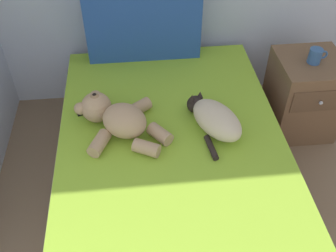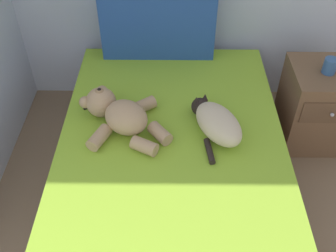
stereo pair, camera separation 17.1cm
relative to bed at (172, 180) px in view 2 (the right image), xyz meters
The scene contains 7 objects.
bed is the anchor object (origin of this frame).
patterned_cushion 1.04m from the bed, 95.89° to the left, with size 0.73×0.15×0.51m.
cat 0.41m from the bed, 32.38° to the left, with size 0.32×0.44×0.15m.
teddy_bear 0.47m from the bed, 144.77° to the left, with size 0.52×0.47×0.18m.
cell_phone 0.63m from the bed, 139.85° to the left, with size 0.16×0.12×0.01m.
nightstand 1.11m from the bed, 31.76° to the left, with size 0.42×0.45×0.55m.
mug 1.16m from the bed, 31.17° to the left, with size 0.12×0.08×0.09m.
Camera 2 is at (1.06, 1.62, 1.93)m, focal length 42.12 mm.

